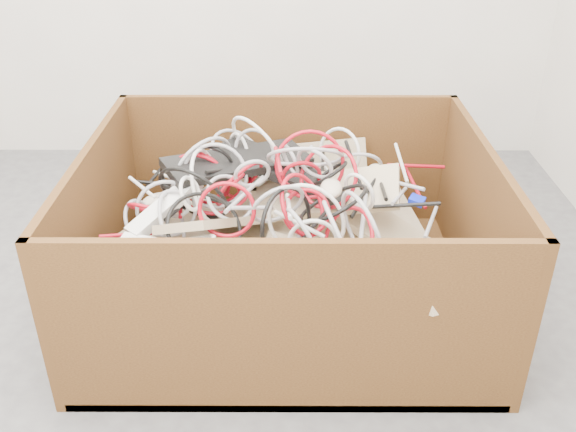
{
  "coord_description": "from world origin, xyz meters",
  "views": [
    {
      "loc": [
        0.3,
        -1.45,
        1.29
      ],
      "look_at": [
        0.29,
        0.3,
        0.3
      ],
      "focal_mm": 39.73,
      "sensor_mm": 36.0,
      "label": 1
    }
  ],
  "objects_px": {
    "power_strip_left": "(166,206)",
    "vga_plug": "(417,200)",
    "cardboard_box": "(283,263)",
    "power_strip_right": "(176,254)"
  },
  "relations": [
    {
      "from": "cardboard_box",
      "to": "power_strip_left",
      "type": "distance_m",
      "value": 0.43
    },
    {
      "from": "cardboard_box",
      "to": "power_strip_left",
      "type": "xyz_separation_m",
      "value": [
        -0.35,
        -0.07,
        0.25
      ]
    },
    {
      "from": "cardboard_box",
      "to": "vga_plug",
      "type": "bearing_deg",
      "value": -0.79
    },
    {
      "from": "power_strip_right",
      "to": "power_strip_left",
      "type": "bearing_deg",
      "value": 111.75
    },
    {
      "from": "power_strip_left",
      "to": "power_strip_right",
      "type": "bearing_deg",
      "value": -125.43
    },
    {
      "from": "cardboard_box",
      "to": "power_strip_left",
      "type": "height_order",
      "value": "cardboard_box"
    },
    {
      "from": "power_strip_left",
      "to": "vga_plug",
      "type": "xyz_separation_m",
      "value": [
        0.76,
        0.06,
        -0.01
      ]
    },
    {
      "from": "vga_plug",
      "to": "power_strip_left",
      "type": "bearing_deg",
      "value": -149.58
    },
    {
      "from": "cardboard_box",
      "to": "power_strip_right",
      "type": "distance_m",
      "value": 0.41
    },
    {
      "from": "power_strip_left",
      "to": "power_strip_right",
      "type": "relative_size",
      "value": 0.9
    }
  ]
}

